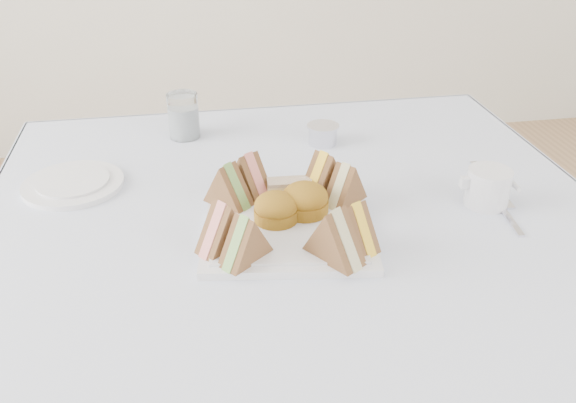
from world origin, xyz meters
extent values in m
cube|color=brown|center=(0.00, 0.00, 0.37)|extent=(0.90, 0.90, 0.74)
cube|color=silver|center=(0.00, 0.00, 0.74)|extent=(1.02, 1.02, 0.01)
cube|color=silver|center=(-0.02, -0.02, 0.75)|extent=(0.29, 0.29, 0.01)
cylinder|color=#885D14|center=(-0.04, -0.01, 0.78)|extent=(0.08, 0.08, 0.05)
cylinder|color=#885D14|center=(0.01, 0.01, 0.78)|extent=(0.09, 0.09, 0.05)
cube|color=beige|center=(-0.01, 0.06, 0.78)|extent=(0.07, 0.03, 0.03)
cylinder|color=silver|center=(-0.37, 0.19, 0.75)|extent=(0.23, 0.23, 0.01)
cylinder|color=white|center=(-0.17, 0.37, 0.79)|extent=(0.08, 0.08, 0.09)
cylinder|color=silver|center=(0.10, 0.29, 0.76)|extent=(0.08, 0.08, 0.04)
cube|color=silver|center=(0.35, 0.07, 0.75)|extent=(0.03, 0.18, 0.00)
cube|color=silver|center=(0.33, -0.01, 0.75)|extent=(0.03, 0.18, 0.00)
cylinder|color=silver|center=(0.31, 0.01, 0.78)|extent=(0.07, 0.07, 0.06)
camera|label=1|loc=(-0.16, -0.80, 1.25)|focal=38.00mm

